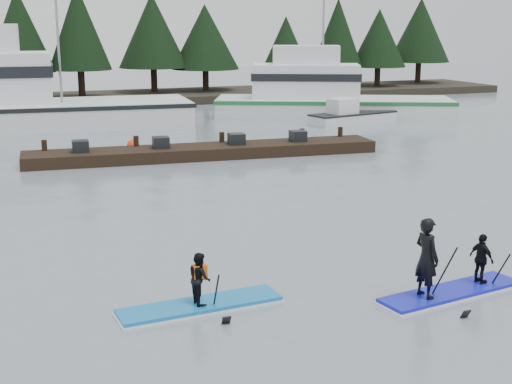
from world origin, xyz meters
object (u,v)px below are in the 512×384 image
object	(u,v)px
floating_dock	(205,152)
paddleboard_duo	(447,270)
fishing_boat_large	(5,114)
fishing_boat_medium	(326,106)
paddleboard_solo	(200,294)

from	to	relation	value
floating_dock	paddleboard_duo	size ratio (longest dim) A/B	4.32
fishing_boat_large	paddleboard_duo	bearing A→B (deg)	-69.94
fishing_boat_large	fishing_boat_medium	world-z (taller)	fishing_boat_large
fishing_boat_large	paddleboard_duo	distance (m)	31.99
fishing_boat_large	paddleboard_solo	distance (m)	29.76
fishing_boat_medium	floating_dock	distance (m)	16.30
fishing_boat_large	floating_dock	xyz separation A→B (m)	(8.14, -12.72, -0.59)
fishing_boat_medium	fishing_boat_large	bearing A→B (deg)	-159.92
fishing_boat_large	paddleboard_solo	xyz separation A→B (m)	(2.88, -29.62, -0.53)
floating_dock	paddleboard_solo	xyz separation A→B (m)	(-5.26, -16.90, 0.06)
fishing_boat_medium	paddleboard_solo	bearing A→B (deg)	-96.91
fishing_boat_medium	floating_dock	xyz separation A→B (m)	(-11.77, -11.27, -0.37)
floating_dock	paddleboard_duo	distance (m)	18.20
fishing_boat_medium	paddleboard_solo	distance (m)	32.92
fishing_boat_large	fishing_boat_medium	distance (m)	19.96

